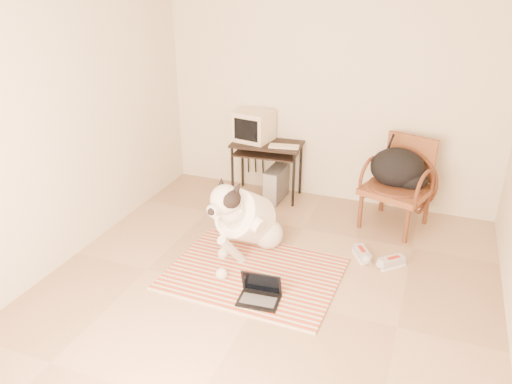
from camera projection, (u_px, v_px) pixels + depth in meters
The scene contains 15 objects.
floor at pixel (262, 296), 4.41m from camera, with size 4.50×4.50×0.00m, color #A28163.
wall_back at pixel (330, 90), 5.76m from camera, with size 4.50×4.50×0.00m, color beige.
wall_front at pixel (62, 339), 1.94m from camera, with size 4.50×4.50×0.00m, color beige.
wall_left at pixel (55, 125), 4.50m from camera, with size 4.50×4.50×0.00m, color beige.
rug at pixel (254, 273), 4.72m from camera, with size 1.61×1.25×0.02m.
dog at pixel (245, 219), 4.96m from camera, with size 0.64×1.26×0.91m.
laptop at pixel (260, 293), 4.31m from camera, with size 0.38×0.29×0.25m.
computer_desk at pixel (267, 151), 6.05m from camera, with size 0.87×0.53×0.70m.
crt_monitor at pixel (254, 126), 6.05m from camera, with size 0.46×0.45×0.36m.
desk_keyboard at pixel (284, 146), 5.88m from camera, with size 0.35×0.13×0.02m, color beige.
pc_tower at pixel (276, 184), 6.14m from camera, with size 0.20×0.44×0.41m.
rattan_chair at pixel (399, 183), 5.43m from camera, with size 0.81×0.79×0.98m.
backpack at pixel (400, 170), 5.38m from camera, with size 0.63×0.48×0.43m.
sneaker_left at pixel (362, 254), 4.97m from camera, with size 0.23×0.28×0.09m.
sneaker_right at pixel (391, 262), 4.83m from camera, with size 0.27×0.27×0.09m.
Camera 1 is at (1.25, -3.40, 2.68)m, focal length 35.00 mm.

